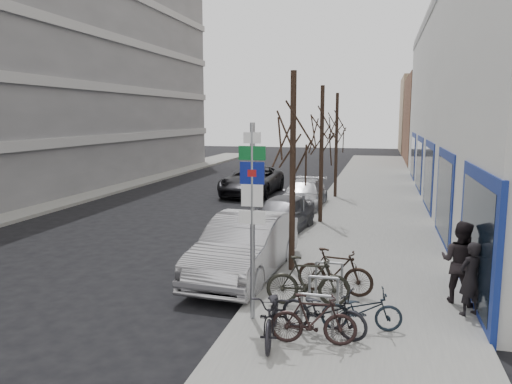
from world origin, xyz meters
The scene contains 25 objects.
ground centered at (0.00, 0.00, 0.00)m, with size 120.00×120.00×0.00m, color black.
sidewalk_east centered at (4.50, 10.00, 0.07)m, with size 5.00×70.00×0.15m, color slate.
sidewalk_west centered at (-11.00, 10.00, 0.07)m, with size 3.00×70.00×0.15m, color slate.
brick_building_far centered at (13.00, 40.00, 4.00)m, with size 12.00×14.00×8.00m, color brown.
tan_building_far centered at (13.50, 55.00, 4.50)m, with size 13.00×12.00×9.00m, color #937A5B.
highway_sign_pole centered at (2.40, -0.01, 2.46)m, with size 0.55×0.10×4.20m.
bike_rack centered at (3.80, 0.60, 0.66)m, with size 0.66×2.26×0.83m.
tree_near centered at (2.60, 3.50, 4.10)m, with size 1.80×1.80×5.50m.
tree_mid centered at (2.60, 10.00, 4.10)m, with size 1.80×1.80×5.50m.
tree_far centered at (2.60, 16.50, 4.10)m, with size 1.80×1.80×5.50m.
meter_front centered at (2.15, 3.00, 0.92)m, with size 0.10×0.08×1.27m.
meter_mid centered at (2.15, 8.50, 0.92)m, with size 0.10×0.08×1.27m.
meter_back centered at (2.15, 14.00, 0.92)m, with size 0.10×0.08×1.27m.
bike_near_left centered at (3.02, -0.88, 0.73)m, with size 0.57×1.90×1.16m, color black.
bike_near_right centered at (3.79, -0.90, 0.64)m, with size 0.48×1.62×0.98m, color black.
bike_mid_curb centered at (4.62, -0.06, 0.63)m, with size 0.48×1.58×0.97m, color black.
bike_mid_inner centered at (3.42, 0.99, 0.72)m, with size 0.56×1.89×1.15m, color black.
bike_far_curb centered at (3.92, -0.41, 0.69)m, with size 0.54×1.77×1.08m, color black.
bike_far_inner centered at (3.92, 1.86, 0.71)m, with size 0.55×1.84×1.12m, color black.
parked_car_front centered at (1.40, 3.01, 0.84)m, with size 1.77×5.09×1.68m, color #AEADB2.
parked_car_mid centered at (1.40, 8.08, 0.72)m, with size 1.71×4.24×1.45m, color #47474C.
parked_car_back centered at (1.40, 13.44, 0.66)m, with size 1.86×4.57×1.33m, color #A4A5A9.
lane_car centered at (-2.04, 17.00, 0.79)m, with size 2.62×5.69×1.58m, color black.
pedestrian_near centered at (6.80, 1.29, 0.94)m, with size 0.58×0.38×1.59m, color black.
pedestrian_far centered at (6.70, 2.02, 1.10)m, with size 0.70×0.47×1.90m, color black.
Camera 1 is at (4.89, -9.58, 4.32)m, focal length 35.00 mm.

